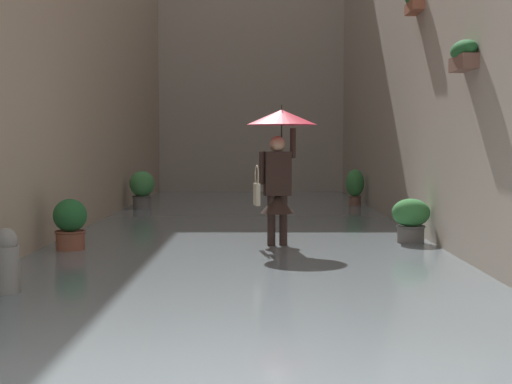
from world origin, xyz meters
TOP-DOWN VIEW (x-y plane):
  - ground_plane at (0.00, -9.83)m, footprint 60.00×60.00m
  - flood_water at (0.00, -9.83)m, footprint 6.52×25.66m
  - building_facade_far at (0.00, -20.56)m, footprint 9.32×1.80m
  - person_wading at (-0.55, -7.04)m, footprint 1.03×1.03m
  - potted_plant_near_left at (-2.54, -7.36)m, footprint 0.57×0.57m
  - potted_plant_mid_right at (2.41, -6.56)m, footprint 0.47×0.47m
  - potted_plant_mid_left at (-2.56, -14.29)m, footprint 0.44×0.44m
  - potted_plant_near_right at (2.45, -13.44)m, footprint 0.57×0.57m
  - mooring_bollard at (2.29, -3.42)m, footprint 0.28×0.28m

SIDE VIEW (x-z plane):
  - ground_plane at x=0.00m, z-range 0.00..0.00m
  - flood_water at x=0.00m, z-range 0.00..0.12m
  - mooring_bollard at x=2.29m, z-range 0.00..0.78m
  - potted_plant_mid_right at x=2.41m, z-range 0.03..0.87m
  - potted_plant_near_left at x=-2.54m, z-range 0.06..0.85m
  - potted_plant_near_right at x=2.45m, z-range 0.06..1.05m
  - potted_plant_mid_left at x=-2.56m, z-range 0.07..1.07m
  - person_wading at x=-0.55m, z-range 0.44..2.62m
  - building_facade_far at x=0.00m, z-range 0.00..10.80m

